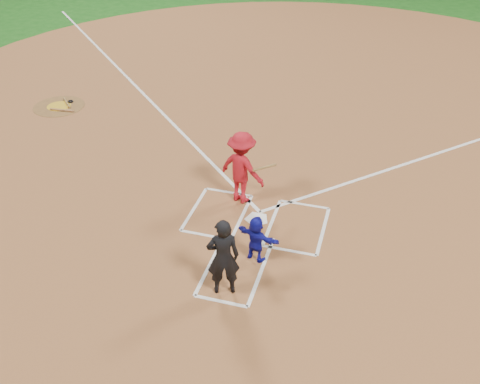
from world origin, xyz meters
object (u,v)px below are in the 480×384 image
(batter_at_plate, at_px, (242,168))
(catcher, at_px, (256,239))
(umpire, at_px, (223,257))
(on_deck_circle, at_px, (59,106))
(home_plate, at_px, (257,219))

(batter_at_plate, bearing_deg, catcher, -66.31)
(batter_at_plate, bearing_deg, umpire, -80.40)
(on_deck_circle, bearing_deg, umpire, -40.27)
(home_plate, relative_size, umpire, 0.34)
(batter_at_plate, bearing_deg, home_plate, -50.50)
(catcher, bearing_deg, on_deck_circle, -16.49)
(umpire, bearing_deg, home_plate, -112.30)
(on_deck_circle, distance_m, umpire, 10.49)
(umpire, distance_m, batter_at_plate, 3.23)
(home_plate, bearing_deg, umpire, 89.28)
(on_deck_circle, bearing_deg, catcher, -34.05)
(umpire, bearing_deg, batter_at_plate, -101.97)
(on_deck_circle, xyz_separation_m, catcher, (8.34, -5.63, 0.54))
(on_deck_circle, xyz_separation_m, batter_at_plate, (7.44, -3.58, 0.93))
(catcher, bearing_deg, umpire, 89.53)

